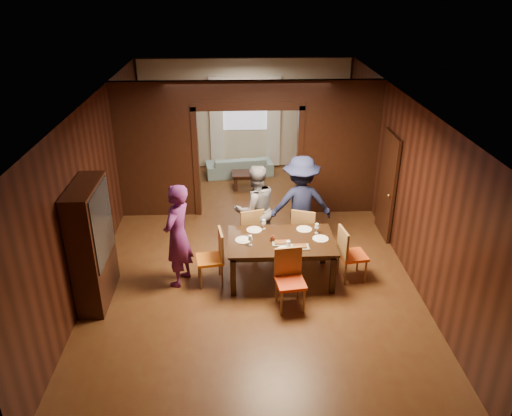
{
  "coord_description": "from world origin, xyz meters",
  "views": [
    {
      "loc": [
        -0.25,
        -8.38,
        4.87
      ],
      "look_at": [
        0.08,
        -0.4,
        1.05
      ],
      "focal_mm": 35.0,
      "sensor_mm": 36.0,
      "label": 1
    }
  ],
  "objects_px": {
    "hutch": "(92,244)",
    "chair_far_r": "(305,230)",
    "person_navy": "(300,204)",
    "dining_table": "(281,259)",
    "sofa": "(239,166)",
    "chair_near": "(291,281)",
    "person_grey": "(255,209)",
    "coffee_table": "(248,180)",
    "chair_far_l": "(249,230)",
    "person_purple": "(178,236)",
    "chair_left": "(210,258)",
    "chair_right": "(353,254)"
  },
  "relations": [
    {
      "from": "coffee_table",
      "to": "chair_near",
      "type": "bearing_deg",
      "value": -83.86
    },
    {
      "from": "coffee_table",
      "to": "chair_near",
      "type": "relative_size",
      "value": 0.82
    },
    {
      "from": "chair_far_l",
      "to": "chair_near",
      "type": "xyz_separation_m",
      "value": [
        0.59,
        -1.73,
        0.0
      ]
    },
    {
      "from": "person_grey",
      "to": "chair_far_r",
      "type": "height_order",
      "value": "person_grey"
    },
    {
      "from": "person_grey",
      "to": "hutch",
      "type": "xyz_separation_m",
      "value": [
        -2.62,
        -1.45,
        0.14
      ]
    },
    {
      "from": "chair_far_l",
      "to": "dining_table",
      "type": "bearing_deg",
      "value": 104.64
    },
    {
      "from": "person_grey",
      "to": "chair_far_l",
      "type": "relative_size",
      "value": 1.77
    },
    {
      "from": "sofa",
      "to": "dining_table",
      "type": "bearing_deg",
      "value": 89.62
    },
    {
      "from": "person_navy",
      "to": "coffee_table",
      "type": "relative_size",
      "value": 2.33
    },
    {
      "from": "dining_table",
      "to": "person_navy",
      "type": "bearing_deg",
      "value": 66.82
    },
    {
      "from": "person_grey",
      "to": "chair_right",
      "type": "bearing_deg",
      "value": 126.96
    },
    {
      "from": "sofa",
      "to": "coffee_table",
      "type": "height_order",
      "value": "sofa"
    },
    {
      "from": "dining_table",
      "to": "chair_far_r",
      "type": "relative_size",
      "value": 1.85
    },
    {
      "from": "sofa",
      "to": "chair_left",
      "type": "xyz_separation_m",
      "value": [
        -0.55,
        -4.98,
        0.23
      ]
    },
    {
      "from": "person_navy",
      "to": "chair_far_l",
      "type": "bearing_deg",
      "value": 4.36
    },
    {
      "from": "person_purple",
      "to": "chair_near",
      "type": "xyz_separation_m",
      "value": [
        1.81,
        -0.78,
        -0.42
      ]
    },
    {
      "from": "person_purple",
      "to": "chair_far_l",
      "type": "height_order",
      "value": "person_purple"
    },
    {
      "from": "coffee_table",
      "to": "hutch",
      "type": "relative_size",
      "value": 0.4
    },
    {
      "from": "person_purple",
      "to": "chair_left",
      "type": "distance_m",
      "value": 0.66
    },
    {
      "from": "person_purple",
      "to": "hutch",
      "type": "height_order",
      "value": "hutch"
    },
    {
      "from": "chair_left",
      "to": "chair_right",
      "type": "height_order",
      "value": "same"
    },
    {
      "from": "chair_far_l",
      "to": "chair_far_r",
      "type": "xyz_separation_m",
      "value": [
        1.03,
        -0.06,
        0.0
      ]
    },
    {
      "from": "chair_right",
      "to": "hutch",
      "type": "relative_size",
      "value": 0.48
    },
    {
      "from": "person_purple",
      "to": "dining_table",
      "type": "bearing_deg",
      "value": 114.05
    },
    {
      "from": "chair_left",
      "to": "chair_far_r",
      "type": "relative_size",
      "value": 1.0
    },
    {
      "from": "person_purple",
      "to": "chair_far_l",
      "type": "xyz_separation_m",
      "value": [
        1.21,
        0.95,
        -0.42
      ]
    },
    {
      "from": "sofa",
      "to": "chair_near",
      "type": "height_order",
      "value": "chair_near"
    },
    {
      "from": "sofa",
      "to": "chair_far_r",
      "type": "relative_size",
      "value": 1.78
    },
    {
      "from": "coffee_table",
      "to": "chair_far_l",
      "type": "height_order",
      "value": "chair_far_l"
    },
    {
      "from": "person_grey",
      "to": "person_navy",
      "type": "xyz_separation_m",
      "value": [
        0.85,
        0.04,
        0.07
      ]
    },
    {
      "from": "person_navy",
      "to": "chair_far_r",
      "type": "distance_m",
      "value": 0.5
    },
    {
      "from": "person_purple",
      "to": "hutch",
      "type": "xyz_separation_m",
      "value": [
        -1.29,
        -0.4,
        0.1
      ]
    },
    {
      "from": "chair_near",
      "to": "person_grey",
      "type": "bearing_deg",
      "value": 96.84
    },
    {
      "from": "sofa",
      "to": "hutch",
      "type": "bearing_deg",
      "value": 58.22
    },
    {
      "from": "person_purple",
      "to": "coffee_table",
      "type": "relative_size",
      "value": 2.26
    },
    {
      "from": "person_grey",
      "to": "chair_far_l",
      "type": "distance_m",
      "value": 0.41
    },
    {
      "from": "dining_table",
      "to": "chair_far_l",
      "type": "height_order",
      "value": "chair_far_l"
    },
    {
      "from": "coffee_table",
      "to": "person_navy",
      "type": "bearing_deg",
      "value": -73.32
    },
    {
      "from": "person_purple",
      "to": "person_navy",
      "type": "xyz_separation_m",
      "value": [
        2.17,
        1.09,
        0.03
      ]
    },
    {
      "from": "person_navy",
      "to": "chair_far_r",
      "type": "relative_size",
      "value": 1.92
    },
    {
      "from": "hutch",
      "to": "chair_far_r",
      "type": "bearing_deg",
      "value": 20.02
    },
    {
      "from": "chair_right",
      "to": "chair_far_l",
      "type": "bearing_deg",
      "value": 52.73
    },
    {
      "from": "hutch",
      "to": "dining_table",
      "type": "bearing_deg",
      "value": 8.41
    },
    {
      "from": "chair_left",
      "to": "chair_far_r",
      "type": "xyz_separation_m",
      "value": [
        1.73,
        0.91,
        0.0
      ]
    },
    {
      "from": "dining_table",
      "to": "hutch",
      "type": "bearing_deg",
      "value": -171.59
    },
    {
      "from": "dining_table",
      "to": "person_grey",
      "type": "bearing_deg",
      "value": 111.56
    },
    {
      "from": "chair_near",
      "to": "person_purple",
      "type": "bearing_deg",
      "value": 148.84
    },
    {
      "from": "coffee_table",
      "to": "chair_far_l",
      "type": "xyz_separation_m",
      "value": [
        -0.07,
        -3.12,
        0.28
      ]
    },
    {
      "from": "person_navy",
      "to": "chair_right",
      "type": "relative_size",
      "value": 1.92
    },
    {
      "from": "chair_left",
      "to": "chair_far_r",
      "type": "height_order",
      "value": "same"
    }
  ]
}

